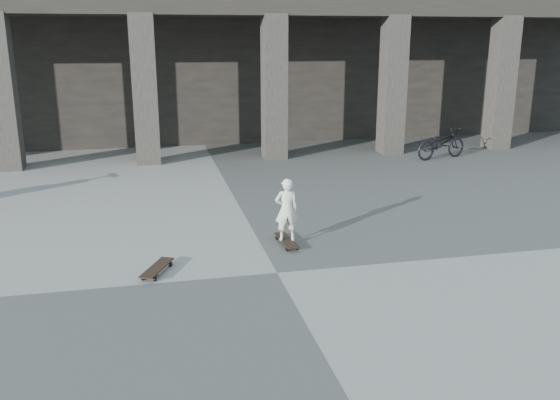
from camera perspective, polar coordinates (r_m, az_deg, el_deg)
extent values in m
plane|color=#464644|center=(8.92, -0.28, -7.02)|extent=(90.00, 90.00, 0.00)
cube|color=black|center=(22.12, -8.34, 14.29)|extent=(28.00, 6.00, 6.00)
cube|color=black|center=(17.75, -7.30, 17.94)|extent=(28.00, 2.80, 0.50)
cube|color=#2A2723|center=(16.99, -25.17, 9.30)|extent=(0.65, 0.65, 4.00)
cube|color=#2A2723|center=(16.61, -12.90, 10.25)|extent=(0.65, 0.65, 4.00)
cube|color=#2A2723|center=(16.98, -0.56, 10.74)|extent=(0.65, 0.65, 4.00)
cube|color=#2A2723|center=(18.07, 10.79, 10.76)|extent=(0.65, 0.65, 4.00)
cube|color=#2A2723|center=(19.75, 20.52, 10.45)|extent=(0.65, 0.65, 4.00)
cube|color=black|center=(10.05, 0.63, -3.90)|extent=(0.26, 0.86, 0.02)
cube|color=#B2B2B7|center=(10.33, 0.13, -3.56)|extent=(0.18, 0.06, 0.03)
cube|color=#B2B2B7|center=(9.80, 1.15, -4.65)|extent=(0.18, 0.06, 0.03)
cylinder|color=black|center=(10.31, -0.34, -3.65)|extent=(0.03, 0.06, 0.06)
cylinder|color=black|center=(10.36, 0.60, -3.56)|extent=(0.03, 0.06, 0.06)
cylinder|color=black|center=(9.78, 0.65, -4.75)|extent=(0.03, 0.06, 0.06)
cylinder|color=black|center=(9.83, 1.64, -4.65)|extent=(0.03, 0.06, 0.06)
cube|color=black|center=(9.06, -11.76, -6.39)|extent=(0.54, 0.84, 0.02)
cube|color=#B2B2B7|center=(9.32, -11.02, -5.99)|extent=(0.19, 0.13, 0.03)
cube|color=#B2B2B7|center=(8.83, -12.51, -7.31)|extent=(0.19, 0.13, 0.03)
cylinder|color=black|center=(9.36, -11.55, -5.99)|extent=(0.06, 0.08, 0.07)
cylinder|color=black|center=(9.29, -10.49, -6.10)|extent=(0.06, 0.08, 0.07)
cylinder|color=black|center=(8.88, -13.06, -7.31)|extent=(0.06, 0.08, 0.07)
cylinder|color=black|center=(8.80, -11.95, -7.44)|extent=(0.06, 0.08, 0.07)
imported|color=silver|center=(9.89, 0.63, -0.93)|extent=(0.41, 0.29, 1.07)
imported|color=black|center=(17.64, 15.25, 5.28)|extent=(1.79, 1.01, 0.89)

